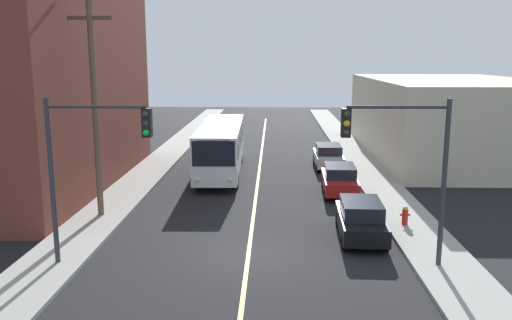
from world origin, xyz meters
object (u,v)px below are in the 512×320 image
at_px(city_bus, 221,145).
at_px(fire_hydrant, 405,215).
at_px(traffic_signal_right_corner, 402,152).
at_px(utility_pole_near, 94,92).
at_px(traffic_signal_left_corner, 93,151).
at_px(parked_car_silver, 328,156).
at_px(parked_car_red, 340,179).
at_px(parked_car_black, 361,219).

bearing_deg(city_bus, fire_hydrant, -50.25).
distance_m(city_bus, fire_hydrant, 14.63).
distance_m(city_bus, traffic_signal_right_corner, 17.90).
distance_m(utility_pole_near, traffic_signal_left_corner, 6.42).
relative_size(city_bus, parked_car_silver, 2.77).
height_order(parked_car_silver, traffic_signal_left_corner, traffic_signal_left_corner).
relative_size(parked_car_silver, traffic_signal_left_corner, 0.73).
distance_m(parked_car_red, traffic_signal_right_corner, 11.15).
distance_m(utility_pole_near, fire_hydrant, 15.13).
height_order(utility_pole_near, traffic_signal_right_corner, utility_pole_near).
bearing_deg(parked_car_red, utility_pole_near, -157.85).
xyz_separation_m(utility_pole_near, fire_hydrant, (14.10, -1.07, -5.37)).
bearing_deg(fire_hydrant, city_bus, 129.75).
height_order(parked_car_black, traffic_signal_right_corner, traffic_signal_right_corner).
bearing_deg(parked_car_black, parked_car_red, 90.04).
height_order(city_bus, utility_pole_near, utility_pole_near).
bearing_deg(traffic_signal_left_corner, traffic_signal_right_corner, 1.04).
bearing_deg(traffic_signal_left_corner, parked_car_silver, 60.32).
distance_m(parked_car_black, traffic_signal_right_corner, 4.80).
xyz_separation_m(parked_car_red, traffic_signal_left_corner, (-10.05, -10.77, 3.46)).
bearing_deg(parked_car_black, fire_hydrant, 33.06).
xyz_separation_m(city_bus, parked_car_silver, (7.18, 1.69, -0.98)).
relative_size(utility_pole_near, fire_hydrant, 12.60).
bearing_deg(fire_hydrant, traffic_signal_right_corner, -107.15).
height_order(utility_pole_near, fire_hydrant, utility_pole_near).
distance_m(parked_car_silver, traffic_signal_left_corner, 20.73).
distance_m(parked_car_black, fire_hydrant, 2.64).
xyz_separation_m(city_bus, fire_hydrant, (9.32, -11.21, -1.23)).
height_order(traffic_signal_left_corner, fire_hydrant, traffic_signal_left_corner).
bearing_deg(parked_car_black, traffic_signal_right_corner, -76.65).
relative_size(parked_car_black, traffic_signal_right_corner, 0.74).
relative_size(traffic_signal_left_corner, fire_hydrant, 7.14).
bearing_deg(city_bus, parked_car_red, -36.70).
bearing_deg(parked_car_red, traffic_signal_left_corner, -133.03).
bearing_deg(utility_pole_near, parked_car_red, 22.15).
relative_size(parked_car_black, parked_car_silver, 1.01).
xyz_separation_m(parked_car_black, traffic_signal_left_corner, (-10.06, -3.42, 3.46)).
xyz_separation_m(city_bus, parked_car_red, (7.11, -5.30, -0.98)).
bearing_deg(utility_pole_near, traffic_signal_left_corner, -72.76).
distance_m(parked_car_red, parked_car_silver, 6.99).
xyz_separation_m(parked_car_silver, traffic_signal_right_corner, (0.70, -17.56, 3.46)).
height_order(parked_car_red, fire_hydrant, parked_car_red).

